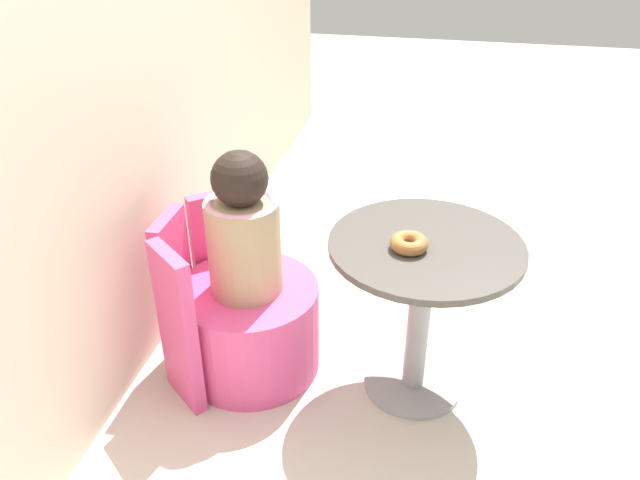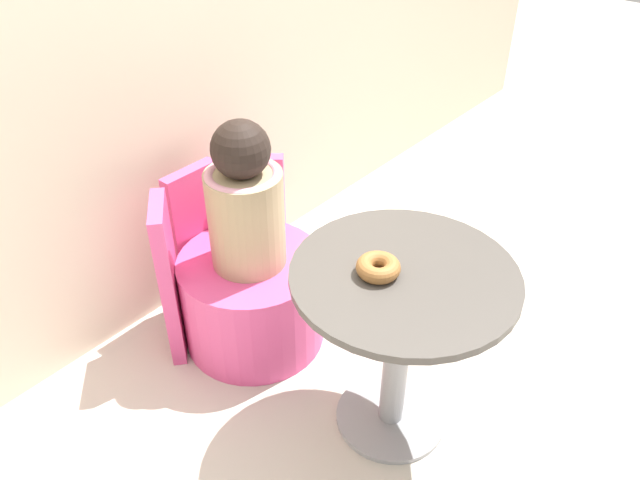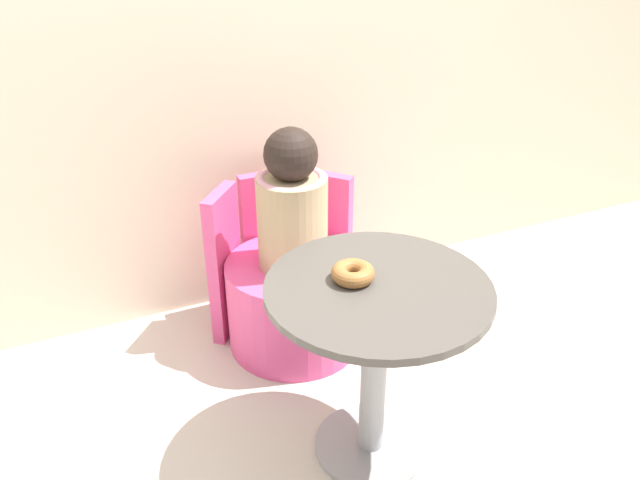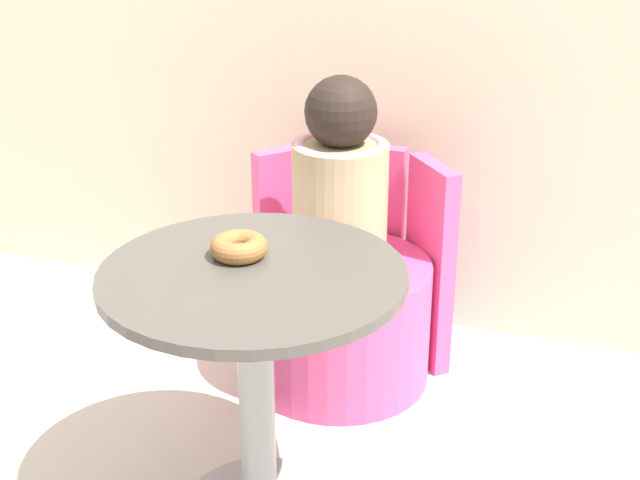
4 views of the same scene
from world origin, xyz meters
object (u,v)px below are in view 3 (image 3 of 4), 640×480
tub_chair (294,303)px  child_figure (292,205)px  donut (353,273)px  round_table (376,334)px

tub_chair → child_figure: size_ratio=0.98×
child_figure → donut: child_figure is taller
round_table → child_figure: bearing=90.9°
round_table → child_figure: size_ratio=1.22×
round_table → tub_chair: size_ratio=1.24×
round_table → donut: (-0.05, 0.06, 0.19)m
tub_chair → donut: 0.76m
tub_chair → donut: (-0.04, -0.59, 0.48)m
round_table → tub_chair: 0.70m
donut → tub_chair: bearing=85.6°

